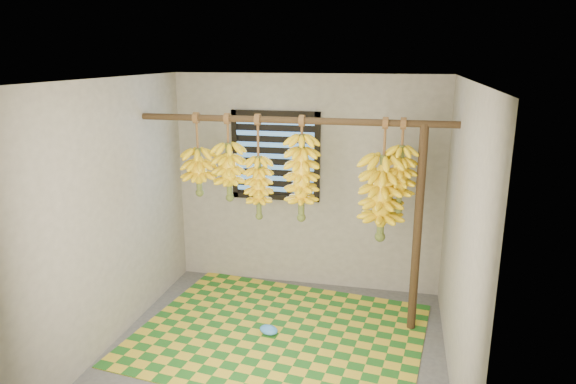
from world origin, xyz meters
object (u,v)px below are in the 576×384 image
(banana_bunch_e, at_px, (382,198))
(banana_bunch_f, at_px, (400,179))
(banana_bunch_d, at_px, (302,178))
(woven_mat, at_px, (279,333))
(banana_bunch_a, at_px, (199,171))
(plastic_bag, at_px, (269,330))
(banana_bunch_b, at_px, (229,171))
(support_post, at_px, (417,232))
(banana_bunch_c, at_px, (259,187))

(banana_bunch_e, relative_size, banana_bunch_f, 1.32)
(banana_bunch_d, height_order, banana_bunch_f, same)
(woven_mat, distance_m, banana_bunch_a, 1.77)
(plastic_bag, distance_m, banana_bunch_b, 1.57)
(woven_mat, distance_m, banana_bunch_f, 1.86)
(woven_mat, relative_size, banana_bunch_a, 3.22)
(woven_mat, distance_m, plastic_bag, 0.11)
(support_post, xyz_separation_m, banana_bunch_c, (-1.53, 0.00, 0.34))
(woven_mat, bearing_deg, banana_bunch_f, 20.32)
(woven_mat, xyz_separation_m, banana_bunch_e, (0.89, 0.39, 1.30))
(banana_bunch_b, bearing_deg, banana_bunch_f, 0.00)
(banana_bunch_a, bearing_deg, support_post, 0.00)
(banana_bunch_e, bearing_deg, banana_bunch_c, 180.00)
(banana_bunch_b, xyz_separation_m, banana_bunch_d, (0.72, 0.00, -0.03))
(banana_bunch_d, bearing_deg, woven_mat, -108.55)
(banana_bunch_f, bearing_deg, banana_bunch_e, 180.00)
(plastic_bag, relative_size, banana_bunch_d, 0.19)
(banana_bunch_d, bearing_deg, banana_bunch_b, 180.00)
(banana_bunch_f, bearing_deg, banana_bunch_b, 180.00)
(support_post, distance_m, banana_bunch_b, 1.89)
(support_post, xyz_separation_m, woven_mat, (-1.23, -0.39, -0.99))
(banana_bunch_c, distance_m, banana_bunch_d, 0.44)
(banana_bunch_e, distance_m, banana_bunch_f, 0.24)
(support_post, relative_size, banana_bunch_b, 2.34)
(support_post, bearing_deg, banana_bunch_b, 180.00)
(woven_mat, relative_size, banana_bunch_c, 2.57)
(plastic_bag, relative_size, banana_bunch_f, 0.22)
(banana_bunch_e, xyz_separation_m, banana_bunch_f, (0.16, 0.00, 0.19))
(woven_mat, height_order, banana_bunch_f, banana_bunch_f)
(banana_bunch_a, relative_size, banana_bunch_e, 0.71)
(support_post, distance_m, plastic_bag, 1.69)
(banana_bunch_b, height_order, banana_bunch_d, same)
(banana_bunch_d, height_order, banana_bunch_e, same)
(support_post, bearing_deg, banana_bunch_e, 180.00)
(plastic_bag, height_order, banana_bunch_e, banana_bunch_e)
(woven_mat, height_order, banana_bunch_a, banana_bunch_a)
(plastic_bag, height_order, banana_bunch_a, banana_bunch_a)
(woven_mat, bearing_deg, banana_bunch_b, 146.89)
(banana_bunch_d, xyz_separation_m, banana_bunch_e, (0.76, 0.00, -0.15))
(banana_bunch_d, relative_size, banana_bunch_e, 0.88)
(banana_bunch_c, distance_m, banana_bunch_e, 1.19)
(banana_bunch_c, bearing_deg, banana_bunch_f, 0.00)
(support_post, distance_m, banana_bunch_d, 1.19)
(support_post, bearing_deg, plastic_bag, -162.53)
(banana_bunch_c, bearing_deg, woven_mat, -52.80)
(plastic_bag, xyz_separation_m, banana_bunch_a, (-0.81, 0.42, 1.42))
(banana_bunch_b, distance_m, banana_bunch_d, 0.72)
(banana_bunch_c, height_order, banana_bunch_e, same)
(plastic_bag, distance_m, banana_bunch_f, 1.89)
(banana_bunch_f, bearing_deg, banana_bunch_a, 180.00)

